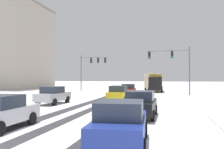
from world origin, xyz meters
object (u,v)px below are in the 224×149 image
at_px(car_black_fourth, 141,104).
at_px(box_truck_delivery, 156,82).
at_px(car_blue_sixth, 121,123).
at_px(traffic_signal_far_left, 91,65).
at_px(traffic_signal_near_right, 174,61).
at_px(car_red_lead, 128,90).
at_px(car_yellow_cab_second, 119,94).
at_px(bus_oncoming, 152,80).
at_px(car_white_fifth, 1,112).
at_px(car_silver_third, 53,95).

xyz_separation_m(car_black_fourth, box_truck_delivery, (-0.14, 27.63, 0.82)).
bearing_deg(car_blue_sixth, traffic_signal_far_left, 109.41).
xyz_separation_m(traffic_signal_near_right, car_red_lead, (-5.88, -2.40, -3.81)).
height_order(car_yellow_cab_second, car_blue_sixth, same).
xyz_separation_m(car_blue_sixth, box_truck_delivery, (-0.07, 34.02, 0.82)).
bearing_deg(bus_oncoming, traffic_signal_near_right, -78.19).
relative_size(car_white_fifth, bus_oncoming, 0.37).
distance_m(car_yellow_cab_second, car_silver_third, 6.50).
bearing_deg(car_silver_third, traffic_signal_near_right, 47.80).
xyz_separation_m(car_red_lead, car_blue_sixth, (3.13, -22.23, 0.00)).
relative_size(traffic_signal_far_left, car_silver_third, 1.55).
bearing_deg(car_red_lead, box_truck_delivery, 75.44).
distance_m(car_black_fourth, box_truck_delivery, 27.64).
relative_size(car_white_fifth, car_blue_sixth, 0.98).
height_order(car_yellow_cab_second, box_truck_delivery, box_truck_delivery).
height_order(car_yellow_cab_second, bus_oncoming, bus_oncoming).
height_order(car_red_lead, car_black_fourth, same).
bearing_deg(car_white_fifth, bus_oncoming, 83.34).
height_order(car_red_lead, car_silver_third, same).
relative_size(car_black_fourth, bus_oncoming, 0.38).
bearing_deg(box_truck_delivery, car_white_fifth, -100.36).
xyz_separation_m(traffic_signal_near_right, car_white_fifth, (-8.76, -23.11, -3.81)).
distance_m(traffic_signal_near_right, car_silver_third, 17.38).
relative_size(car_yellow_cab_second, car_blue_sixth, 0.98).
bearing_deg(car_blue_sixth, bus_oncoming, 91.51).
relative_size(car_blue_sixth, box_truck_delivery, 0.57).
bearing_deg(car_yellow_cab_second, car_black_fourth, -70.72).
relative_size(car_black_fourth, box_truck_delivery, 0.56).
xyz_separation_m(car_blue_sixth, bus_oncoming, (-1.14, 43.23, 1.18)).
distance_m(car_white_fifth, bus_oncoming, 42.01).
relative_size(traffic_signal_near_right, car_blue_sixth, 1.55).
height_order(traffic_signal_near_right, car_white_fifth, traffic_signal_near_right).
distance_m(traffic_signal_near_right, bus_oncoming, 19.18).
bearing_deg(car_yellow_cab_second, traffic_signal_far_left, 116.07).
distance_m(traffic_signal_near_right, car_yellow_cab_second, 11.52).
distance_m(car_white_fifth, box_truck_delivery, 33.04).
relative_size(car_silver_third, bus_oncoming, 0.38).
bearing_deg(car_blue_sixth, car_white_fifth, 165.78).
bearing_deg(box_truck_delivery, bus_oncoming, 96.61).
bearing_deg(car_white_fifth, car_blue_sixth, -14.22).
height_order(car_silver_third, car_white_fifth, same).
distance_m(car_yellow_cab_second, bus_oncoming, 27.85).
distance_m(traffic_signal_near_right, box_truck_delivery, 10.25).
xyz_separation_m(car_yellow_cab_second, car_white_fifth, (-2.90, -13.95, 0.00)).
xyz_separation_m(car_red_lead, car_white_fifth, (-2.88, -20.71, 0.00)).
height_order(car_silver_third, car_blue_sixth, same).
xyz_separation_m(traffic_signal_far_left, car_yellow_cab_second, (8.39, -17.15, -3.93)).
bearing_deg(car_yellow_cab_second, car_blue_sixth, -78.65).
bearing_deg(car_black_fourth, car_silver_third, 146.90).
bearing_deg(car_silver_third, car_yellow_cab_second, 31.60).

